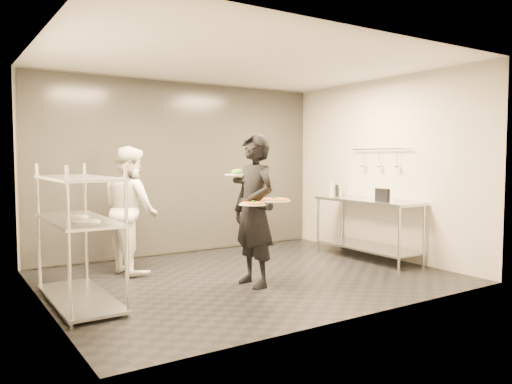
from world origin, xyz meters
TOP-DOWN VIEW (x-y plane):
  - room_shell at (0.00, 1.18)m, footprint 5.00×4.00m
  - pass_rack at (-2.15, -0.00)m, footprint 0.60×1.60m
  - prep_counter at (2.18, 0.00)m, footprint 0.60×1.80m
  - utensil_rail at (2.43, -0.00)m, footprint 0.07×1.20m
  - waiter at (-0.18, -0.42)m, footprint 0.48×0.70m
  - chef at (-1.20, 1.10)m, footprint 0.73×0.90m
  - pizza_plate_near at (-0.32, -0.62)m, footprint 0.33×0.33m
  - pizza_plate_far at (-0.04, -0.67)m, footprint 0.36×0.36m
  - salad_plate at (-0.26, -0.15)m, footprint 0.31×0.31m
  - pos_monitor at (2.06, -0.41)m, footprint 0.09×0.28m
  - bottle_green at (2.14, 0.80)m, footprint 0.07×0.07m
  - bottle_clear at (2.34, 0.80)m, footprint 0.06×0.06m
  - bottle_dark at (2.26, 0.78)m, footprint 0.06×0.06m

SIDE VIEW (x-z plane):
  - prep_counter at x=2.18m, z-range 0.17..1.09m
  - pass_rack at x=-2.15m, z-range 0.02..1.52m
  - chef at x=-1.20m, z-range 0.00..1.72m
  - waiter at x=-0.18m, z-range 0.00..1.85m
  - bottle_dark at x=2.26m, z-range 0.92..1.11m
  - pos_monitor at x=2.06m, z-range 0.92..1.12m
  - bottle_clear at x=2.34m, z-range 0.92..1.12m
  - pizza_plate_near at x=-0.32m, z-range 1.00..1.06m
  - bottle_green at x=2.14m, z-range 0.92..1.17m
  - pizza_plate_far at x=-0.04m, z-range 1.04..1.09m
  - salad_plate at x=-0.26m, z-range 1.33..1.41m
  - room_shell at x=0.00m, z-range 0.00..2.80m
  - utensil_rail at x=2.43m, z-range 1.39..1.70m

